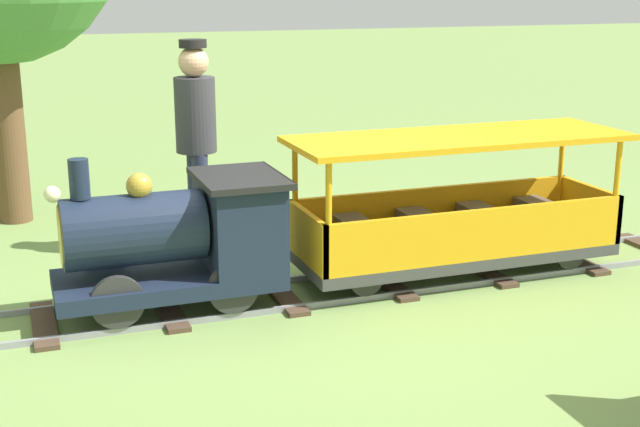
# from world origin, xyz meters

# --- Properties ---
(ground_plane) EXTENTS (60.00, 60.00, 0.00)m
(ground_plane) POSITION_xyz_m (0.00, 0.00, 0.00)
(ground_plane) COLOR #75934C
(track) EXTENTS (0.76, 6.05, 0.04)m
(track) POSITION_xyz_m (0.00, -0.20, 0.02)
(track) COLOR gray
(track) RESTS_ON ground_plane
(locomotive) EXTENTS (0.72, 1.45, 0.98)m
(locomotive) POSITION_xyz_m (0.00, 0.83, 0.48)
(locomotive) COLOR #192338
(locomotive) RESTS_ON ground_plane
(passenger_car) EXTENTS (0.82, 2.35, 0.97)m
(passenger_car) POSITION_xyz_m (0.00, -1.10, 0.42)
(passenger_car) COLOR #3F3F3F
(passenger_car) RESTS_ON ground_plane
(conductor_person) EXTENTS (0.30, 0.30, 1.62)m
(conductor_person) POSITION_xyz_m (1.10, 0.48, 0.96)
(conductor_person) COLOR #282D47
(conductor_person) RESTS_ON ground_plane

